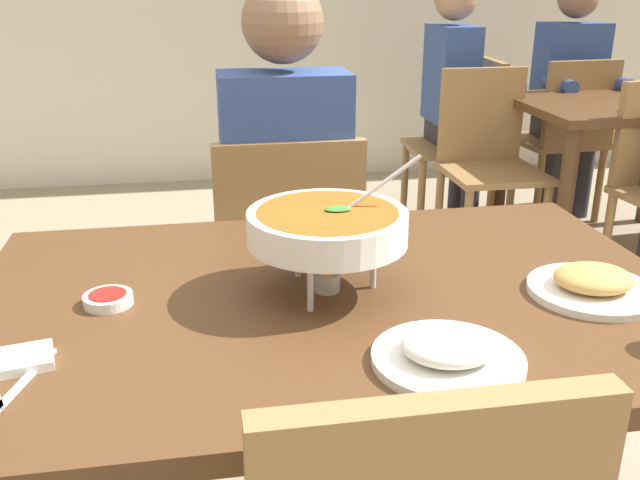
# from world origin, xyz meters

# --- Properties ---
(dining_table_main) EXTENTS (1.36, 0.90, 0.75)m
(dining_table_main) POSITION_xyz_m (0.00, 0.00, 0.65)
(dining_table_main) COLOR #51331C
(dining_table_main) RESTS_ON ground_plane
(chair_diner_main) EXTENTS (0.44, 0.44, 0.90)m
(chair_diner_main) POSITION_xyz_m (-0.00, 0.73, 0.51)
(chair_diner_main) COLOR olive
(chair_diner_main) RESTS_ON ground_plane
(diner_main) EXTENTS (0.40, 0.45, 1.31)m
(diner_main) POSITION_xyz_m (0.00, 0.77, 0.75)
(diner_main) COLOR #2D2D38
(diner_main) RESTS_ON ground_plane
(curry_bowl) EXTENTS (0.33, 0.30, 0.26)m
(curry_bowl) POSITION_xyz_m (-0.01, 0.01, 0.88)
(curry_bowl) COLOR silver
(curry_bowl) RESTS_ON dining_table_main
(rice_plate) EXTENTS (0.24, 0.24, 0.06)m
(rice_plate) POSITION_xyz_m (0.13, -0.29, 0.77)
(rice_plate) COLOR white
(rice_plate) RESTS_ON dining_table_main
(appetizer_plate) EXTENTS (0.24, 0.24, 0.06)m
(appetizer_plate) POSITION_xyz_m (0.48, -0.09, 0.77)
(appetizer_plate) COLOR white
(appetizer_plate) RESTS_ON dining_table_main
(sauce_dish) EXTENTS (0.09, 0.09, 0.02)m
(sauce_dish) POSITION_xyz_m (-0.42, 0.02, 0.76)
(sauce_dish) COLOR white
(sauce_dish) RESTS_ON dining_table_main
(napkin_folded) EXTENTS (0.13, 0.10, 0.02)m
(napkin_folded) POSITION_xyz_m (-0.54, -0.18, 0.76)
(napkin_folded) COLOR white
(napkin_folded) RESTS_ON dining_table_main
(spoon_utensil) EXTENTS (0.06, 0.17, 0.01)m
(spoon_utensil) POSITION_xyz_m (-0.51, -0.23, 0.75)
(spoon_utensil) COLOR silver
(spoon_utensil) RESTS_ON dining_table_main
(dining_table_far) EXTENTS (1.00, 0.80, 0.75)m
(dining_table_far) POSITION_xyz_m (1.77, 1.86, 0.62)
(dining_table_far) COLOR #51331C
(dining_table_far) RESTS_ON ground_plane
(chair_bg_left) EXTENTS (0.46, 0.46, 0.90)m
(chair_bg_left) POSITION_xyz_m (1.19, 2.36, 0.51)
(chair_bg_left) COLOR olive
(chair_bg_left) RESTS_ON ground_plane
(chair_bg_middle) EXTENTS (0.47, 0.47, 0.90)m
(chair_bg_middle) POSITION_xyz_m (1.75, 2.32, 0.51)
(chair_bg_middle) COLOR olive
(chair_bg_middle) RESTS_ON ground_plane
(chair_bg_window) EXTENTS (0.44, 0.44, 0.90)m
(chair_bg_window) POSITION_xyz_m (1.12, 1.92, 0.51)
(chair_bg_window) COLOR olive
(chair_bg_window) RESTS_ON ground_plane
(patron_bg_left) EXTENTS (0.45, 0.40, 1.31)m
(patron_bg_left) POSITION_xyz_m (1.13, 2.40, 0.75)
(patron_bg_left) COLOR #2D2D38
(patron_bg_left) RESTS_ON ground_plane
(patron_bg_middle) EXTENTS (0.40, 0.45, 1.31)m
(patron_bg_middle) POSITION_xyz_m (1.81, 2.43, 0.75)
(patron_bg_middle) COLOR #2D2D38
(patron_bg_middle) RESTS_ON ground_plane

